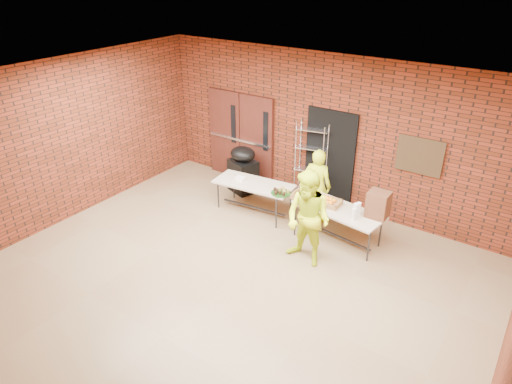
# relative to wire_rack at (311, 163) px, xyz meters

# --- Properties ---
(room) EXTENTS (8.08, 7.08, 3.28)m
(room) POSITION_rel_wire_rack_xyz_m (0.27, -3.32, 0.70)
(room) COLOR olive
(room) RESTS_ON ground
(double_doors) EXTENTS (1.78, 0.12, 2.10)m
(double_doors) POSITION_rel_wire_rack_xyz_m (-1.93, 0.12, 0.15)
(double_doors) COLOR #4B1C15
(double_doors) RESTS_ON room
(dark_doorway) EXTENTS (1.10, 0.06, 2.10)m
(dark_doorway) POSITION_rel_wire_rack_xyz_m (0.37, 0.14, 0.15)
(dark_doorway) COLOR black
(dark_doorway) RESTS_ON room
(bronze_plaque) EXTENTS (0.85, 0.04, 0.70)m
(bronze_plaque) POSITION_rel_wire_rack_xyz_m (2.17, 0.13, 0.65)
(bronze_plaque) COLOR #3B2717
(bronze_plaque) RESTS_ON room
(wire_rack) EXTENTS (0.70, 0.36, 1.81)m
(wire_rack) POSITION_rel_wire_rack_xyz_m (0.00, 0.00, 0.00)
(wire_rack) COLOR silver
(wire_rack) RESTS_ON room
(table_left) EXTENTS (1.71, 0.86, 0.68)m
(table_left) POSITION_rel_wire_rack_xyz_m (-0.72, -1.09, -0.28)
(table_left) COLOR #C7B198
(table_left) RESTS_ON room
(table_right) EXTENTS (1.75, 0.92, 0.69)m
(table_right) POSITION_rel_wire_rack_xyz_m (1.20, -1.10, -0.27)
(table_right) COLOR #C7B198
(table_right) RESTS_ON room
(basket_bananas) EXTENTS (0.45, 0.35, 0.14)m
(basket_bananas) POSITION_rel_wire_rack_xyz_m (0.49, -1.10, -0.15)
(basket_bananas) COLOR #91603A
(basket_bananas) RESTS_ON table_right
(basket_oranges) EXTENTS (0.42, 0.32, 0.13)m
(basket_oranges) POSITION_rel_wire_rack_xyz_m (0.98, -1.06, -0.16)
(basket_oranges) COLOR #91603A
(basket_oranges) RESTS_ON table_right
(basket_apples) EXTENTS (0.46, 0.36, 0.14)m
(basket_apples) POSITION_rel_wire_rack_xyz_m (0.69, -1.28, -0.15)
(basket_apples) COLOR #91603A
(basket_apples) RESTS_ON table_right
(muffin_tray) EXTENTS (0.40, 0.40, 0.10)m
(muffin_tray) POSITION_rel_wire_rack_xyz_m (-0.02, -1.16, -0.18)
(muffin_tray) COLOR #164512
(muffin_tray) RESTS_ON table_left
(napkin_box) EXTENTS (0.20, 0.13, 0.07)m
(napkin_box) POSITION_rel_wire_rack_xyz_m (-1.03, -1.12, -0.19)
(napkin_box) COLOR white
(napkin_box) RESTS_ON table_left
(coffee_dispenser) EXTENTS (0.37, 0.33, 0.48)m
(coffee_dispenser) POSITION_rel_wire_rack_xyz_m (1.87, -0.96, 0.03)
(coffee_dispenser) COLOR brown
(coffee_dispenser) RESTS_ON table_right
(cup_stack_front) EXTENTS (0.09, 0.09, 0.27)m
(cup_stack_front) POSITION_rel_wire_rack_xyz_m (1.56, -1.20, -0.08)
(cup_stack_front) COLOR white
(cup_stack_front) RESTS_ON table_right
(cup_stack_mid) EXTENTS (0.07, 0.07, 0.22)m
(cup_stack_mid) POSITION_rel_wire_rack_xyz_m (1.57, -1.31, -0.11)
(cup_stack_mid) COLOR white
(cup_stack_mid) RESTS_ON table_right
(cup_stack_back) EXTENTS (0.08, 0.08, 0.24)m
(cup_stack_back) POSITION_rel_wire_rack_xyz_m (1.57, -1.08, -0.10)
(cup_stack_back) COLOR white
(cup_stack_back) RESTS_ON table_right
(covered_grill) EXTENTS (0.72, 0.66, 1.08)m
(covered_grill) POSITION_rel_wire_rack_xyz_m (-1.48, -0.41, -0.36)
(covered_grill) COLOR black
(covered_grill) RESTS_ON room
(volunteer_woman) EXTENTS (0.62, 0.46, 1.54)m
(volunteer_woman) POSITION_rel_wire_rack_xyz_m (0.49, -0.63, -0.13)
(volunteer_woman) COLOR #D9F21A
(volunteer_woman) RESTS_ON room
(volunteer_man) EXTENTS (0.93, 0.77, 1.73)m
(volunteer_man) POSITION_rel_wire_rack_xyz_m (1.05, -2.01, -0.04)
(volunteer_man) COLOR #D9F21A
(volunteer_man) RESTS_ON room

